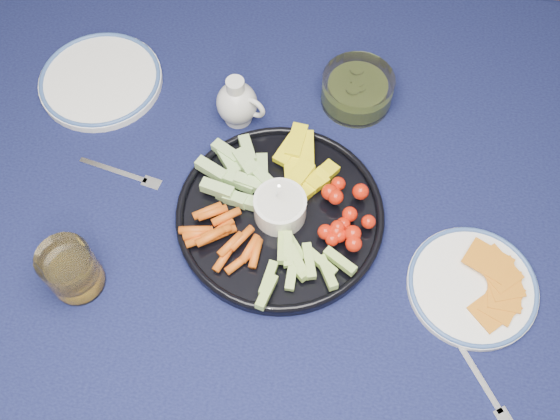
% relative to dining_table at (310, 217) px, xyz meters
% --- Properties ---
extents(dining_table, '(1.67, 1.07, 0.75)m').
position_rel_dining_table_xyz_m(dining_table, '(0.00, 0.00, 0.00)').
color(dining_table, '#4E2D1A').
rests_on(dining_table, ground).
extents(crudite_platter, '(0.34, 0.34, 0.11)m').
position_rel_dining_table_xyz_m(crudite_platter, '(-0.05, -0.05, 0.11)').
color(crudite_platter, black).
rests_on(crudite_platter, dining_table).
extents(creamer_pitcher, '(0.09, 0.07, 0.10)m').
position_rel_dining_table_xyz_m(creamer_pitcher, '(-0.15, 0.14, 0.13)').
color(creamer_pitcher, silver).
rests_on(creamer_pitcher, dining_table).
extents(pickle_bowl, '(0.13, 0.13, 0.06)m').
position_rel_dining_table_xyz_m(pickle_bowl, '(0.05, 0.21, 0.12)').
color(pickle_bowl, silver).
rests_on(pickle_bowl, dining_table).
extents(cheese_plate, '(0.20, 0.20, 0.02)m').
position_rel_dining_table_xyz_m(cheese_plate, '(0.27, -0.13, 0.10)').
color(cheese_plate, white).
rests_on(cheese_plate, dining_table).
extents(juice_tumbler, '(0.08, 0.08, 0.10)m').
position_rel_dining_table_xyz_m(juice_tumbler, '(-0.34, -0.22, 0.13)').
color(juice_tumbler, silver).
rests_on(juice_tumbler, dining_table).
extents(fork_left, '(0.15, 0.04, 0.00)m').
position_rel_dining_table_xyz_m(fork_left, '(-0.32, -0.02, 0.09)').
color(fork_left, white).
rests_on(fork_left, dining_table).
extents(fork_right, '(0.10, 0.13, 0.00)m').
position_rel_dining_table_xyz_m(fork_right, '(0.29, -0.28, 0.09)').
color(fork_right, white).
rests_on(fork_right, dining_table).
extents(side_plate_extra, '(0.23, 0.23, 0.02)m').
position_rel_dining_table_xyz_m(side_plate_extra, '(-0.42, 0.17, 0.10)').
color(side_plate_extra, white).
rests_on(side_plate_extra, dining_table).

